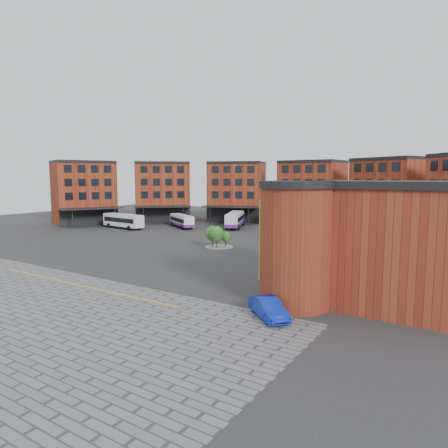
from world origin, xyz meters
The scene contains 12 objects.
ground centered at (0.00, 0.00, 0.00)m, with size 160.00×160.00×0.00m, color #28282B.
yellow_line centered at (2.00, -14.00, 0.03)m, with size 26.00×0.15×0.02m, color gold.
main_building centered at (-4.77, 38.25, 7.23)m, with size 94.14×42.48×14.60m.
east_building centered at (28.70, -3.06, 5.29)m, with size 17.40×15.40×10.60m.
tree_island centered at (1.90, 11.40, 1.94)m, with size 4.40×4.40×3.42m.
bus_a centered at (-27.58, 19.89, 1.82)m, with size 11.06×3.66×3.07m.
bus_b centered at (-18.26, 28.00, 1.49)m, with size 9.44×7.10×2.74m.
bus_c centered at (-8.47, 34.11, 1.77)m, with size 6.99×11.73×3.27m.
bus_d centered at (5.41, 34.64, 1.59)m, with size 4.11×10.65×2.93m.
bus_e centered at (15.12, 27.39, 1.65)m, with size 8.36×10.21×3.04m.
bus_f centered at (20.80, 23.11, 1.90)m, with size 12.55×7.43×3.50m.
blue_car centered at (22.47, -12.05, 0.79)m, with size 1.67×4.78×1.58m, color #0D25B1.
Camera 1 is at (35.81, -39.21, 10.95)m, focal length 32.00 mm.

